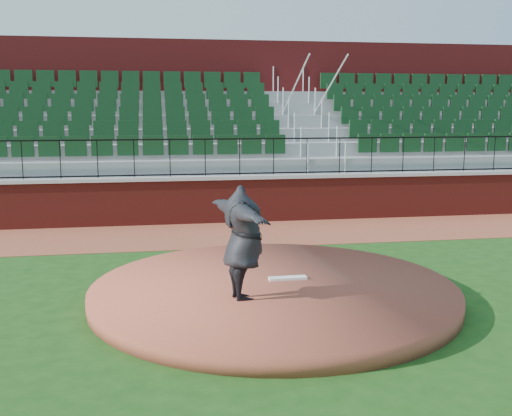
{
  "coord_description": "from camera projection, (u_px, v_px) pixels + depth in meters",
  "views": [
    {
      "loc": [
        -1.84,
        -9.38,
        3.13
      ],
      "look_at": [
        0.0,
        1.5,
        1.3
      ],
      "focal_mm": 42.33,
      "sensor_mm": 36.0,
      "label": 1
    }
  ],
  "objects": [
    {
      "name": "wall_railing",
      "position": [
        223.0,
        157.0,
        16.45
      ],
      "size": [
        34.0,
        0.05,
        1.0
      ],
      "primitive_type": null,
      "color": "black",
      "rests_on": "wall_cap"
    },
    {
      "name": "pitcher",
      "position": [
        243.0,
        243.0,
        9.09
      ],
      "size": [
        1.03,
        2.23,
        1.76
      ],
      "primitive_type": "imported",
      "rotation": [
        0.0,
        0.0,
        1.78
      ],
      "color": "black",
      "rests_on": "pitchers_mound"
    },
    {
      "name": "concourse_wall",
      "position": [
        205.0,
        119.0,
        21.67
      ],
      "size": [
        34.0,
        0.5,
        5.5
      ],
      "primitive_type": "cube",
      "color": "maroon",
      "rests_on": "ground"
    },
    {
      "name": "pitching_rubber",
      "position": [
        288.0,
        278.0,
        10.26
      ],
      "size": [
        0.65,
        0.17,
        0.04
      ],
      "primitive_type": "cube",
      "rotation": [
        0.0,
        0.0,
        0.02
      ],
      "color": "white",
      "rests_on": "pitchers_mound"
    },
    {
      "name": "warning_track",
      "position": [
        230.0,
        234.0,
        15.19
      ],
      "size": [
        34.0,
        3.2,
        0.01
      ],
      "primitive_type": "cube",
      "color": "brown",
      "rests_on": "ground"
    },
    {
      "name": "field_wall",
      "position": [
        223.0,
        201.0,
        16.65
      ],
      "size": [
        34.0,
        0.35,
        1.2
      ],
      "primitive_type": "cube",
      "color": "maroon",
      "rests_on": "ground"
    },
    {
      "name": "ground",
      "position": [
        271.0,
        300.0,
        9.94
      ],
      "size": [
        90.0,
        90.0,
        0.0
      ],
      "primitive_type": "plane",
      "color": "#174012",
      "rests_on": "ground"
    },
    {
      "name": "seating_stands",
      "position": [
        213.0,
        135.0,
        19.02
      ],
      "size": [
        34.0,
        5.1,
        4.6
      ],
      "primitive_type": null,
      "color": "gray",
      "rests_on": "ground"
    },
    {
      "name": "wall_cap",
      "position": [
        223.0,
        177.0,
        16.54
      ],
      "size": [
        34.0,
        0.45,
        0.1
      ],
      "primitive_type": "cube",
      "color": "#B7B7B7",
      "rests_on": "field_wall"
    },
    {
      "name": "pitchers_mound",
      "position": [
        274.0,
        291.0,
        10.01
      ],
      "size": [
        6.03,
        6.03,
        0.25
      ],
      "primitive_type": "cylinder",
      "color": "brown",
      "rests_on": "ground"
    }
  ]
}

